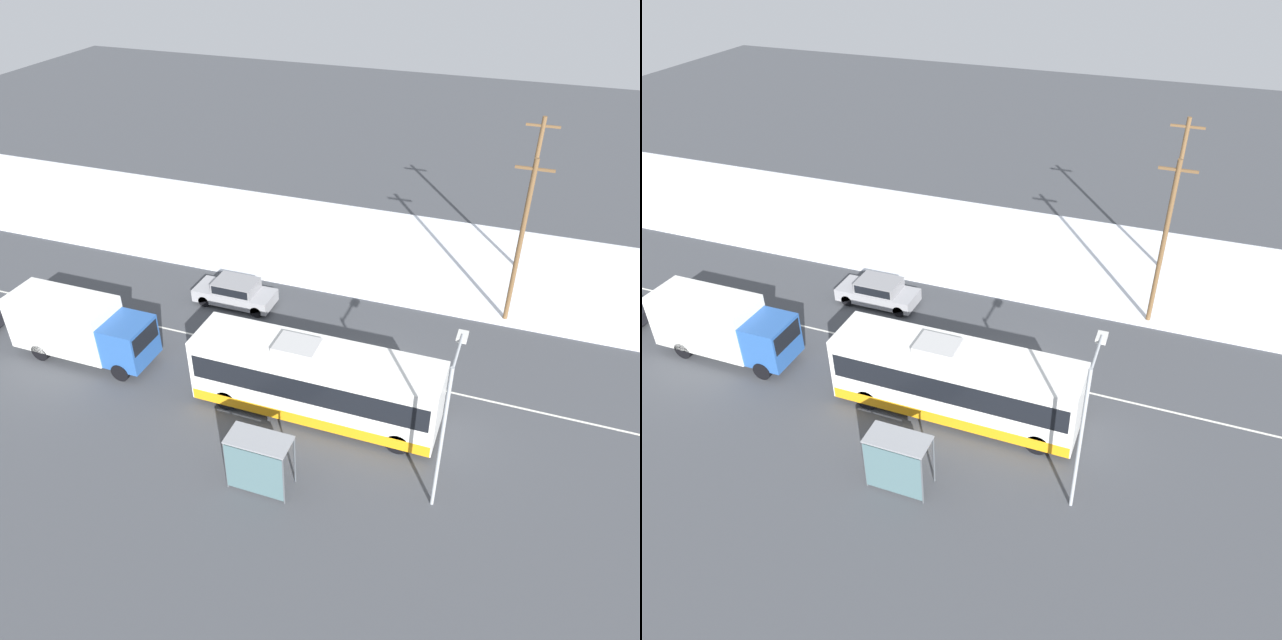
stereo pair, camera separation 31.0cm
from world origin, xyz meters
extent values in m
plane|color=#424449|center=(0.00, 0.00, 0.00)|extent=(120.00, 120.00, 0.00)
cube|color=silver|center=(0.00, 12.01, 0.06)|extent=(80.00, 11.60, 0.12)
cube|color=silver|center=(0.00, 0.00, 0.00)|extent=(60.00, 0.12, 0.00)
cube|color=white|center=(-1.68, -3.26, 1.77)|extent=(10.68, 2.55, 2.99)
cube|color=black|center=(-1.68, -3.26, 2.13)|extent=(10.25, 2.57, 1.14)
cube|color=orange|center=(-1.68, -3.26, 0.54)|extent=(10.57, 2.57, 0.54)
cube|color=#B2B2B2|center=(-2.48, -3.26, 3.38)|extent=(1.80, 1.40, 0.24)
cylinder|color=black|center=(2.26, -4.39, 0.50)|extent=(1.00, 0.28, 1.00)
cylinder|color=black|center=(2.26, -2.12, 0.50)|extent=(1.00, 0.28, 1.00)
cylinder|color=black|center=(-5.42, -4.39, 0.50)|extent=(1.00, 0.28, 1.00)
cylinder|color=black|center=(-5.42, -2.12, 0.50)|extent=(1.00, 0.28, 1.00)
cube|color=silver|center=(-14.47, -3.30, 1.82)|extent=(5.15, 2.30, 2.66)
cube|color=#2856A3|center=(-10.94, -3.30, 1.53)|extent=(1.90, 2.18, 2.07)
cube|color=black|center=(-10.01, -3.30, 1.95)|extent=(0.06, 1.95, 0.91)
cylinder|color=black|center=(-10.94, -4.32, 0.45)|extent=(0.90, 0.26, 0.90)
cylinder|color=black|center=(-10.94, -2.28, 0.45)|extent=(0.90, 0.26, 0.90)
cylinder|color=black|center=(-15.50, -4.32, 0.45)|extent=(0.90, 0.26, 0.90)
cylinder|color=black|center=(-15.50, -2.28, 0.45)|extent=(0.90, 0.26, 0.90)
cube|color=#9E9EA3|center=(-8.84, 3.40, 0.56)|extent=(4.43, 1.80, 0.68)
cube|color=gray|center=(-8.73, 3.40, 1.19)|extent=(2.30, 1.66, 0.58)
cube|color=black|center=(-8.73, 3.40, 1.20)|extent=(2.12, 1.69, 0.46)
cylinder|color=black|center=(-10.35, 2.61, 0.32)|extent=(0.64, 0.22, 0.64)
cylinder|color=black|center=(-10.35, 4.19, 0.32)|extent=(0.64, 0.22, 0.64)
cylinder|color=black|center=(-7.22, 2.61, 0.32)|extent=(0.64, 0.22, 0.64)
cylinder|color=black|center=(-7.22, 4.19, 0.32)|extent=(0.64, 0.22, 0.64)
cylinder|color=#23232D|center=(-2.11, -6.87, 0.38)|extent=(0.11, 0.11, 0.75)
cylinder|color=#23232D|center=(-1.88, -6.87, 0.38)|extent=(0.11, 0.11, 0.75)
cube|color=#19478C|center=(-1.99, -6.87, 1.06)|extent=(0.39, 0.21, 0.62)
sphere|color=tan|center=(-1.99, -6.87, 1.50)|extent=(0.26, 0.26, 0.26)
cylinder|color=#19478C|center=(-2.24, -6.87, 1.03)|extent=(0.10, 0.10, 0.59)
cylinder|color=#19478C|center=(-1.75, -6.87, 1.03)|extent=(0.10, 0.10, 0.59)
cube|color=gray|center=(-2.22, -7.80, 2.37)|extent=(2.41, 1.20, 0.06)
cube|color=slate|center=(-2.22, -8.38, 1.20)|extent=(2.32, 0.04, 2.16)
cylinder|color=#474C51|center=(-3.39, -7.24, 1.17)|extent=(0.08, 0.08, 2.34)
cylinder|color=#474C51|center=(-1.05, -7.24, 1.17)|extent=(0.08, 0.08, 2.34)
cylinder|color=#474C51|center=(-3.39, -8.36, 1.17)|extent=(0.08, 0.08, 2.34)
cylinder|color=#474C51|center=(-1.05, -8.36, 1.17)|extent=(0.08, 0.08, 2.34)
cylinder|color=#9EA3A8|center=(4.13, -6.51, 3.25)|extent=(0.14, 0.14, 6.50)
cylinder|color=#9EA3A8|center=(4.13, -5.46, 6.35)|extent=(0.10, 2.09, 0.10)
cube|color=silver|center=(4.13, -4.42, 6.28)|extent=(0.36, 0.60, 0.16)
cylinder|color=brown|center=(5.37, 6.83, 4.44)|extent=(0.24, 0.24, 8.89)
cube|color=brown|center=(5.37, 6.83, 8.39)|extent=(1.80, 0.12, 0.12)
cylinder|color=brown|center=(5.34, 12.91, 4.55)|extent=(0.24, 0.24, 9.09)
cube|color=brown|center=(5.34, 12.91, 8.59)|extent=(1.80, 0.12, 0.12)
camera|label=1|loc=(5.39, -22.31, 18.84)|focal=35.00mm
camera|label=2|loc=(5.68, -22.21, 18.84)|focal=35.00mm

